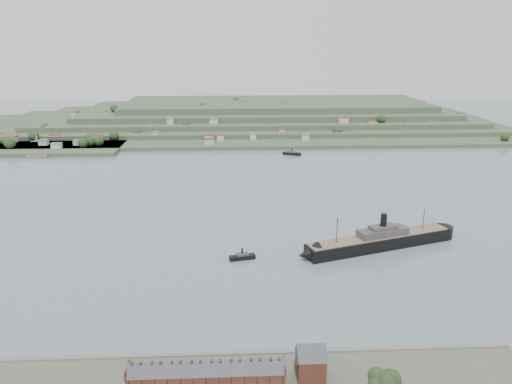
{
  "coord_description": "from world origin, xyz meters",
  "views": [
    {
      "loc": [
        0.29,
        -317.24,
        120.73
      ],
      "look_at": [
        16.91,
        30.0,
        12.9
      ],
      "focal_mm": 35.0,
      "sensor_mm": 36.0,
      "label": 1
    }
  ],
  "objects_px": {
    "terrace_row": "(207,376)",
    "tugboat": "(242,257)",
    "steamship": "(376,241)",
    "gabled_building": "(311,362)",
    "fig_tree": "(384,384)"
  },
  "relations": [
    {
      "from": "terrace_row",
      "to": "tugboat",
      "type": "xyz_separation_m",
      "value": [
        14.87,
        110.62,
        -5.2
      ]
    },
    {
      "from": "steamship",
      "to": "tugboat",
      "type": "distance_m",
      "value": 80.6
    },
    {
      "from": "terrace_row",
      "to": "gabled_building",
      "type": "xyz_separation_m",
      "value": [
        37.5,
        4.02,
        1.34
      ]
    },
    {
      "from": "tugboat",
      "to": "fig_tree",
      "type": "xyz_separation_m",
      "value": [
        44.79,
        -122.41,
        8.66
      ]
    },
    {
      "from": "terrace_row",
      "to": "fig_tree",
      "type": "height_order",
      "value": "fig_tree"
    },
    {
      "from": "steamship",
      "to": "tugboat",
      "type": "relative_size",
      "value": 6.72
    },
    {
      "from": "gabled_building",
      "to": "steamship",
      "type": "height_order",
      "value": "steamship"
    },
    {
      "from": "gabled_building",
      "to": "tugboat",
      "type": "height_order",
      "value": "gabled_building"
    },
    {
      "from": "terrace_row",
      "to": "gabled_building",
      "type": "distance_m",
      "value": 37.74
    },
    {
      "from": "terrace_row",
      "to": "steamship",
      "type": "distance_m",
      "value": 154.29
    },
    {
      "from": "fig_tree",
      "to": "terrace_row",
      "type": "bearing_deg",
      "value": 168.82
    },
    {
      "from": "gabled_building",
      "to": "tugboat",
      "type": "bearing_deg",
      "value": 101.99
    },
    {
      "from": "terrace_row",
      "to": "tugboat",
      "type": "height_order",
      "value": "terrace_row"
    },
    {
      "from": "terrace_row",
      "to": "tugboat",
      "type": "bearing_deg",
      "value": 82.34
    },
    {
      "from": "terrace_row",
      "to": "gabled_building",
      "type": "height_order",
      "value": "gabled_building"
    }
  ]
}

